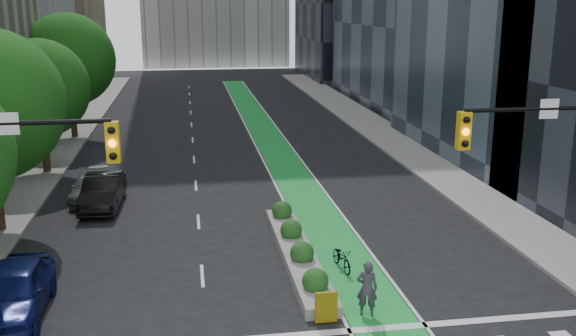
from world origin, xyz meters
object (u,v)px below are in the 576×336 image
object	(u,v)px
parked_car_left_mid	(103,191)
parked_car_left_far	(90,187)
cyclist	(367,288)
parked_car_left_near	(14,292)
median_planter	(297,250)
bicycle	(342,258)

from	to	relation	value
parked_car_left_mid	parked_car_left_far	size ratio (longest dim) A/B	1.11
cyclist	parked_car_left_far	world-z (taller)	cyclist
parked_car_left_near	parked_car_left_far	size ratio (longest dim) A/B	1.15
median_planter	parked_car_left_mid	distance (m)	11.38
bicycle	parked_car_left_near	size ratio (longest dim) A/B	0.34
cyclist	parked_car_left_near	size ratio (longest dim) A/B	0.37
parked_car_left_mid	parked_car_left_near	bearing A→B (deg)	-95.21
bicycle	parked_car_left_far	bearing A→B (deg)	127.58
median_planter	parked_car_left_mid	bearing A→B (deg)	136.16
cyclist	parked_car_left_mid	size ratio (longest dim) A/B	0.38
bicycle	cyclist	size ratio (longest dim) A/B	0.93
cyclist	parked_car_left_near	world-z (taller)	cyclist
cyclist	parked_car_left_mid	distance (m)	15.97
bicycle	parked_car_left_mid	bearing A→B (deg)	129.47
parked_car_left_near	parked_car_left_far	world-z (taller)	parked_car_left_near
parked_car_left_near	bicycle	bearing A→B (deg)	8.97
median_planter	parked_car_left_near	distance (m)	10.17
median_planter	parked_car_left_near	bearing A→B (deg)	-161.46
cyclist	parked_car_left_mid	xyz separation A→B (m)	(-9.59, 12.77, -0.12)
parked_car_left_near	cyclist	bearing A→B (deg)	-9.84
median_planter	parked_car_left_near	world-z (taller)	parked_car_left_near
bicycle	parked_car_left_mid	xyz separation A→B (m)	(-9.68, 9.10, 0.35)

